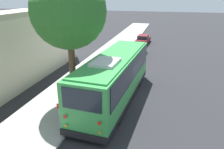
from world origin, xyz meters
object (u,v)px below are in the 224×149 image
object	(u,v)px
street_tree	(69,6)
parked_sedan_blue	(136,51)
parked_sedan_maroon	(143,40)
shuttle_bus	(115,76)
sign_post_far	(71,106)
sign_post_near	(60,118)

from	to	relation	value
street_tree	parked_sedan_blue	bearing A→B (deg)	-11.31
parked_sedan_maroon	shuttle_bus	bearing A→B (deg)	-175.71
shuttle_bus	parked_sedan_blue	bearing A→B (deg)	4.96
street_tree	sign_post_far	bearing A→B (deg)	-160.14
sign_post_near	sign_post_far	world-z (taller)	sign_post_near
shuttle_bus	sign_post_near	bearing A→B (deg)	162.16
parked_sedan_maroon	street_tree	size ratio (longest dim) A/B	0.53
parked_sedan_blue	sign_post_near	world-z (taller)	sign_post_near
street_tree	sign_post_far	distance (m)	6.05
parked_sedan_maroon	street_tree	bearing A→B (deg)	176.34
parked_sedan_blue	sign_post_near	xyz separation A→B (m)	(-16.31, 1.58, 0.39)
sign_post_far	street_tree	bearing A→B (deg)	19.86
sign_post_near	sign_post_far	distance (m)	1.42
street_tree	sign_post_near	world-z (taller)	street_tree
shuttle_bus	parked_sedan_blue	world-z (taller)	shuttle_bus
parked_sedan_blue	sign_post_far	size ratio (longest dim) A/B	3.10
street_tree	sign_post_near	xyz separation A→B (m)	(-3.92, -0.90, -5.37)
shuttle_bus	parked_sedan_maroon	size ratio (longest dim) A/B	2.21
parked_sedan_maroon	sign_post_near	distance (m)	23.58
shuttle_bus	street_tree	xyz separation A→B (m)	(-0.67, 2.72, 4.53)
parked_sedan_blue	sign_post_far	distance (m)	14.98
sign_post_near	sign_post_far	xyz separation A→B (m)	(1.42, 0.00, -0.06)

